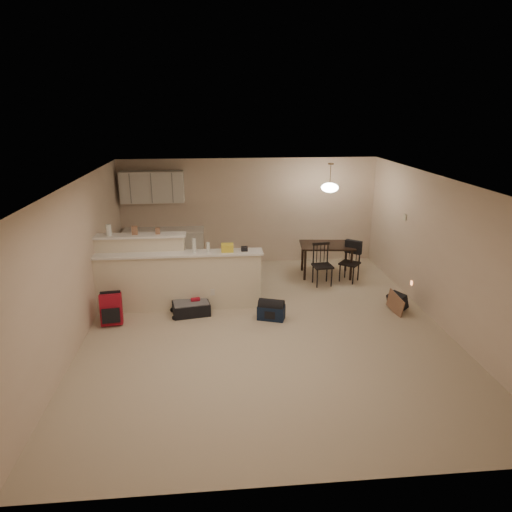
{
  "coord_description": "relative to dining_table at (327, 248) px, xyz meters",
  "views": [
    {
      "loc": [
        -0.82,
        -7.07,
        3.59
      ],
      "look_at": [
        -0.1,
        0.7,
        1.05
      ],
      "focal_mm": 32.0,
      "sensor_mm": 36.0,
      "label": 1
    }
  ],
  "objects": [
    {
      "name": "small_box",
      "position": [
        -3.5,
        -1.27,
        0.82
      ],
      "size": [
        0.08,
        0.06,
        0.12
      ],
      "primitive_type": "cube",
      "color": "#91664A",
      "rests_on": "breakfast_bar"
    },
    {
      "name": "red_backpack",
      "position": [
        -4.28,
        -2.03,
        -0.36
      ],
      "size": [
        0.39,
        0.27,
        0.54
      ],
      "primitive_type": "cube",
      "rotation": [
        0.0,
        0.0,
        0.13
      ],
      "color": "#A51223",
      "rests_on": "ground"
    },
    {
      "name": "upper_cabinets",
      "position": [
        -3.83,
        0.93,
        1.27
      ],
      "size": [
        1.4,
        0.34,
        0.7
      ],
      "primitive_type": "cube",
      "color": "white",
      "rests_on": "room"
    },
    {
      "name": "pendant_lamp",
      "position": [
        0.0,
        0.0,
        1.35
      ],
      "size": [
        0.36,
        0.36,
        0.62
      ],
      "color": "brown",
      "rests_on": "room"
    },
    {
      "name": "suitcase",
      "position": [
        -2.93,
        -1.78,
        -0.52
      ],
      "size": [
        0.72,
        0.53,
        0.22
      ],
      "primitive_type": "cube",
      "rotation": [
        0.0,
        0.0,
        0.18
      ],
      "color": "black",
      "rests_on": "ground"
    },
    {
      "name": "navy_duffel",
      "position": [
        -1.5,
        -2.12,
        -0.51
      ],
      "size": [
        0.53,
        0.39,
        0.26
      ],
      "primitive_type": "cube",
      "rotation": [
        0.0,
        0.0,
        -0.33
      ],
      "color": "#101C33",
      "rests_on": "ground"
    },
    {
      "name": "room",
      "position": [
        -1.63,
        -2.39,
        0.62
      ],
      "size": [
        7.0,
        7.02,
        2.5
      ],
      "color": "#C6B498",
      "rests_on": "ground"
    },
    {
      "name": "dining_chair_near",
      "position": [
        -0.22,
        -0.56,
        -0.19
      ],
      "size": [
        0.43,
        0.41,
        0.89
      ],
      "primitive_type": null,
      "rotation": [
        0.0,
        0.0,
        0.11
      ],
      "color": "black",
      "rests_on": "ground"
    },
    {
      "name": "pouch",
      "position": [
        -1.93,
        -1.49,
        0.5
      ],
      "size": [
        0.12,
        0.1,
        0.08
      ],
      "primitive_type": "cube",
      "color": "#91664A",
      "rests_on": "breakfast_bar"
    },
    {
      "name": "kitchen_counter",
      "position": [
        -3.63,
        0.8,
        -0.18
      ],
      "size": [
        1.8,
        0.6,
        0.9
      ],
      "primitive_type": "cube",
      "color": "white",
      "rests_on": "ground"
    },
    {
      "name": "dining_chair_far",
      "position": [
        0.42,
        -0.41,
        -0.2
      ],
      "size": [
        0.52,
        0.52,
        0.86
      ],
      "primitive_type": null,
      "rotation": [
        0.0,
        0.0,
        -0.69
      ],
      "color": "black",
      "rests_on": "ground"
    },
    {
      "name": "thermostat",
      "position": [
        1.35,
        -0.84,
        0.87
      ],
      "size": [
        0.02,
        0.12,
        0.12
      ],
      "primitive_type": "cube",
      "color": "beige",
      "rests_on": "room"
    },
    {
      "name": "jar",
      "position": [
        -4.37,
        -1.27,
        0.86
      ],
      "size": [
        0.1,
        0.1,
        0.2
      ],
      "primitive_type": "cylinder",
      "color": "silver",
      "rests_on": "breakfast_bar"
    },
    {
      "name": "black_daypack",
      "position": [
        0.92,
        -1.87,
        -0.5
      ],
      "size": [
        0.34,
        0.38,
        0.28
      ],
      "primitive_type": "cube",
      "rotation": [
        0.0,
        0.0,
        2.04
      ],
      "color": "black",
      "rests_on": "ground"
    },
    {
      "name": "cardboard_sheet",
      "position": [
        0.79,
        -2.08,
        -0.45
      ],
      "size": [
        0.12,
        0.48,
        0.37
      ],
      "primitive_type": "cube",
      "rotation": [
        0.0,
        0.0,
        1.77
      ],
      "color": "#91664A",
      "rests_on": "ground"
    },
    {
      "name": "cereal_box",
      "position": [
        -3.91,
        -1.27,
        0.84
      ],
      "size": [
        0.1,
        0.07,
        0.16
      ],
      "primitive_type": "cube",
      "color": "#91664A",
      "rests_on": "breakfast_bar"
    },
    {
      "name": "bottle_a",
      "position": [
        -2.84,
        -1.49,
        0.59
      ],
      "size": [
        0.07,
        0.07,
        0.26
      ],
      "primitive_type": "cylinder",
      "color": "silver",
      "rests_on": "breakfast_bar"
    },
    {
      "name": "breakfast_bar",
      "position": [
        -3.39,
        -1.41,
        -0.03
      ],
      "size": [
        3.08,
        0.58,
        1.39
      ],
      "color": "beige",
      "rests_on": "ground"
    },
    {
      "name": "bottle_b",
      "position": [
        -2.58,
        -1.49,
        0.55
      ],
      "size": [
        0.06,
        0.06,
        0.18
      ],
      "primitive_type": "cylinder",
      "color": "silver",
      "rests_on": "breakfast_bar"
    },
    {
      "name": "bag_lump",
      "position": [
        -2.24,
        -1.49,
        0.53
      ],
      "size": [
        0.22,
        0.18,
        0.14
      ],
      "primitive_type": "cube",
      "color": "#91664A",
      "rests_on": "breakfast_bar"
    },
    {
      "name": "dining_table",
      "position": [
        0.0,
        0.0,
        0.0
      ],
      "size": [
        1.23,
        0.88,
        0.72
      ],
      "rotation": [
        0.0,
        0.0,
        -0.1
      ],
      "color": "black",
      "rests_on": "ground"
    }
  ]
}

